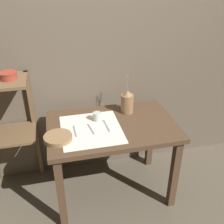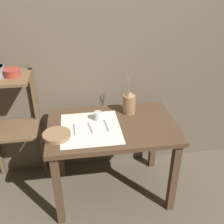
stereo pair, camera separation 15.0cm
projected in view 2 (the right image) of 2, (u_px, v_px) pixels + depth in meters
ground_plane at (112, 189)px, 2.56m from camera, size 12.00×12.00×0.00m
stone_wall_back at (104, 55)px, 2.37m from camera, size 7.00×0.06×2.40m
wooden_table at (112, 136)px, 2.25m from camera, size 1.07×0.70×0.75m
wooden_shelf_unit at (9, 112)px, 2.29m from camera, size 0.46×0.36×1.13m
linen_cloth at (91, 128)px, 2.14m from camera, size 0.48×0.52×0.00m
pitcher_with_flowers at (129, 103)px, 2.32m from camera, size 0.11×0.11×0.40m
wooden_bowl at (57, 135)px, 2.02m from camera, size 0.22×0.22×0.04m
glass_tumbler_near at (98, 116)px, 2.24m from camera, size 0.07×0.07×0.07m
fork_outer at (74, 129)px, 2.12m from camera, size 0.01×0.17×0.00m
knife_center at (90, 128)px, 2.14m from camera, size 0.04×0.17×0.00m
spoon_outer at (105, 122)px, 2.21m from camera, size 0.03×0.18×0.02m
metal_pot_small at (12, 72)px, 2.09m from camera, size 0.13×0.13×0.06m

